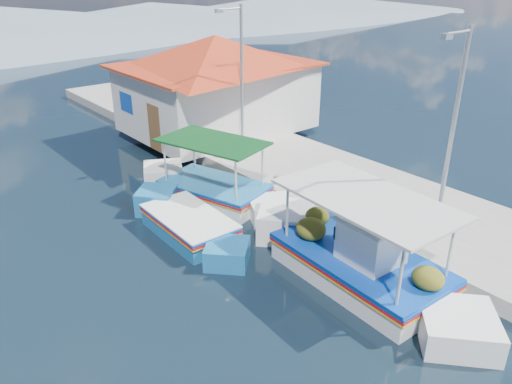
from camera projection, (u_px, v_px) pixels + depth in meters
ground at (392, 367)px, 10.54m from camera, size 160.00×160.00×0.00m
quay at (355, 192)px, 18.06m from camera, size 5.00×44.00×0.50m
bollards at (332, 206)px, 16.15m from camera, size 0.20×17.20×0.30m
main_caique at (357, 262)px, 13.31m from camera, size 2.70×8.38×2.76m
caique_green_canopy at (214, 191)px, 17.85m from camera, size 3.30×6.56×2.56m
caique_blue_hull at (188, 226)px, 15.65m from camera, size 1.85×5.92×1.05m
harbor_building at (217, 81)px, 23.48m from camera, size 10.49×10.49×4.40m
lamp_post_near at (451, 131)px, 12.95m from camera, size 1.21×0.14×6.00m
lamp_post_far at (240, 76)px, 19.25m from camera, size 1.21×0.14×6.00m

